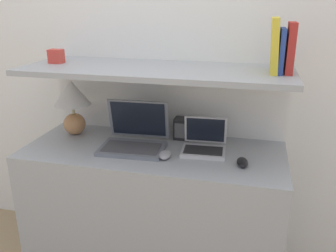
{
  "coord_description": "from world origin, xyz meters",
  "views": [
    {
      "loc": [
        0.5,
        -1.41,
        1.54
      ],
      "look_at": [
        0.08,
        0.28,
        0.92
      ],
      "focal_mm": 38.0,
      "sensor_mm": 36.0,
      "label": 1
    }
  ],
  "objects_px": {
    "book_yellow": "(275,46)",
    "computer_mouse": "(165,155)",
    "router_box": "(182,128)",
    "book_blue": "(281,51)",
    "table_lamp": "(72,100)",
    "second_mouse": "(242,162)",
    "laptop_large": "(134,138)",
    "shelf_gadget": "(56,56)",
    "laptop_small": "(204,144)",
    "book_red": "(290,48)"
  },
  "relations": [
    {
      "from": "table_lamp",
      "to": "shelf_gadget",
      "type": "xyz_separation_m",
      "value": [
        -0.05,
        -0.04,
        0.26
      ]
    },
    {
      "from": "shelf_gadget",
      "to": "book_yellow",
      "type": "bearing_deg",
      "value": 0.0
    },
    {
      "from": "table_lamp",
      "to": "second_mouse",
      "type": "relative_size",
      "value": 2.92
    },
    {
      "from": "router_box",
      "to": "book_blue",
      "type": "relative_size",
      "value": 0.59
    },
    {
      "from": "computer_mouse",
      "to": "book_yellow",
      "type": "xyz_separation_m",
      "value": [
        0.49,
        0.15,
        0.54
      ]
    },
    {
      "from": "book_blue",
      "to": "computer_mouse",
      "type": "bearing_deg",
      "value": -163.52
    },
    {
      "from": "table_lamp",
      "to": "laptop_large",
      "type": "xyz_separation_m",
      "value": [
        0.41,
        -0.11,
        -0.16
      ]
    },
    {
      "from": "second_mouse",
      "to": "book_blue",
      "type": "height_order",
      "value": "book_blue"
    },
    {
      "from": "laptop_small",
      "to": "shelf_gadget",
      "type": "distance_m",
      "value": 0.94
    },
    {
      "from": "laptop_large",
      "to": "book_yellow",
      "type": "xyz_separation_m",
      "value": [
        0.69,
        0.06,
        0.51
      ]
    },
    {
      "from": "shelf_gadget",
      "to": "laptop_large",
      "type": "bearing_deg",
      "value": -7.6
    },
    {
      "from": "table_lamp",
      "to": "book_red",
      "type": "bearing_deg",
      "value": -2.17
    },
    {
      "from": "table_lamp",
      "to": "book_yellow",
      "type": "relative_size",
      "value": 1.29
    },
    {
      "from": "laptop_large",
      "to": "book_yellow",
      "type": "bearing_deg",
      "value": 5.1
    },
    {
      "from": "second_mouse",
      "to": "router_box",
      "type": "bearing_deg",
      "value": 141.66
    },
    {
      "from": "router_box",
      "to": "book_yellow",
      "type": "xyz_separation_m",
      "value": [
        0.46,
        -0.13,
        0.5
      ]
    },
    {
      "from": "router_box",
      "to": "computer_mouse",
      "type": "bearing_deg",
      "value": -96.04
    },
    {
      "from": "laptop_large",
      "to": "laptop_small",
      "type": "relative_size",
      "value": 1.49
    },
    {
      "from": "computer_mouse",
      "to": "book_yellow",
      "type": "height_order",
      "value": "book_yellow"
    },
    {
      "from": "router_box",
      "to": "shelf_gadget",
      "type": "height_order",
      "value": "shelf_gadget"
    },
    {
      "from": "book_blue",
      "to": "laptop_small",
      "type": "bearing_deg",
      "value": -175.97
    },
    {
      "from": "second_mouse",
      "to": "book_red",
      "type": "relative_size",
      "value": 0.48
    },
    {
      "from": "laptop_small",
      "to": "book_red",
      "type": "height_order",
      "value": "book_red"
    },
    {
      "from": "computer_mouse",
      "to": "second_mouse",
      "type": "height_order",
      "value": "same"
    },
    {
      "from": "laptop_large",
      "to": "second_mouse",
      "type": "xyz_separation_m",
      "value": [
        0.58,
        -0.09,
        -0.04
      ]
    },
    {
      "from": "book_blue",
      "to": "book_red",
      "type": "bearing_deg",
      "value": 0.0
    },
    {
      "from": "router_box",
      "to": "laptop_small",
      "type": "bearing_deg",
      "value": -46.07
    },
    {
      "from": "second_mouse",
      "to": "book_yellow",
      "type": "bearing_deg",
      "value": 55.57
    },
    {
      "from": "book_red",
      "to": "second_mouse",
      "type": "bearing_deg",
      "value": -139.13
    },
    {
      "from": "shelf_gadget",
      "to": "table_lamp",
      "type": "bearing_deg",
      "value": 42.35
    },
    {
      "from": "book_yellow",
      "to": "computer_mouse",
      "type": "bearing_deg",
      "value": -162.49
    },
    {
      "from": "book_red",
      "to": "shelf_gadget",
      "type": "xyz_separation_m",
      "value": [
        -1.22,
        0.0,
        -0.08
      ]
    },
    {
      "from": "second_mouse",
      "to": "laptop_small",
      "type": "bearing_deg",
      "value": 148.48
    },
    {
      "from": "laptop_large",
      "to": "shelf_gadget",
      "type": "height_order",
      "value": "shelf_gadget"
    },
    {
      "from": "second_mouse",
      "to": "book_yellow",
      "type": "height_order",
      "value": "book_yellow"
    },
    {
      "from": "laptop_large",
      "to": "second_mouse",
      "type": "height_order",
      "value": "laptop_large"
    },
    {
      "from": "computer_mouse",
      "to": "router_box",
      "type": "height_order",
      "value": "router_box"
    },
    {
      "from": "router_box",
      "to": "book_red",
      "type": "bearing_deg",
      "value": -13.78
    },
    {
      "from": "table_lamp",
      "to": "second_mouse",
      "type": "bearing_deg",
      "value": -11.14
    },
    {
      "from": "second_mouse",
      "to": "book_yellow",
      "type": "relative_size",
      "value": 0.44
    },
    {
      "from": "table_lamp",
      "to": "laptop_large",
      "type": "height_order",
      "value": "table_lamp"
    },
    {
      "from": "router_box",
      "to": "shelf_gadget",
      "type": "distance_m",
      "value": 0.81
    },
    {
      "from": "shelf_gadget",
      "to": "laptop_small",
      "type": "bearing_deg",
      "value": -1.66
    },
    {
      "from": "second_mouse",
      "to": "book_red",
      "type": "bearing_deg",
      "value": 40.87
    },
    {
      "from": "table_lamp",
      "to": "book_blue",
      "type": "height_order",
      "value": "book_blue"
    },
    {
      "from": "book_red",
      "to": "shelf_gadget",
      "type": "bearing_deg",
      "value": 180.0
    },
    {
      "from": "laptop_large",
      "to": "computer_mouse",
      "type": "height_order",
      "value": "laptop_large"
    },
    {
      "from": "laptop_small",
      "to": "router_box",
      "type": "relative_size",
      "value": 1.95
    },
    {
      "from": "shelf_gadget",
      "to": "book_red",
      "type": "bearing_deg",
      "value": 0.0
    },
    {
      "from": "computer_mouse",
      "to": "book_blue",
      "type": "xyz_separation_m",
      "value": [
        0.52,
        0.15,
        0.52
      ]
    }
  ]
}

